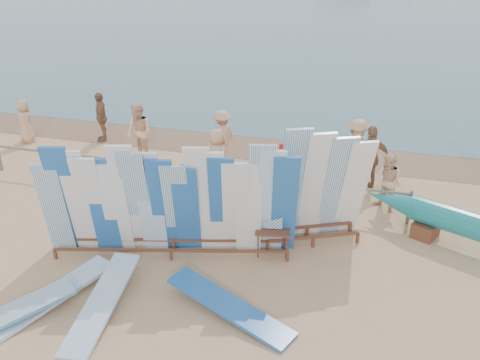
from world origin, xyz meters
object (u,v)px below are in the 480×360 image
(flat_board_b, at_px, (53,301))
(beachgoer_9, at_px, (356,149))
(beachgoer_extra_1, at_px, (101,117))
(beachgoer_0, at_px, (25,121))
(beach_chair_left, at_px, (191,169))
(stroller, at_px, (286,173))
(flat_board_a, at_px, (104,310))
(beachgoer_10, at_px, (371,158))
(vendor_table, at_px, (273,241))
(beachgoer_2, at_px, (139,132))
(beach_chair_right, at_px, (263,186))
(side_surfboard_rack, at_px, (313,191))
(beachgoer_3, at_px, (222,136))
(beachgoer_8, at_px, (388,183))
(flat_board_d, at_px, (229,314))
(main_surfboard_rack, at_px, (170,206))
(beachgoer_6, at_px, (217,156))
(flat_board_e, at_px, (1,327))

(flat_board_b, xyz_separation_m, beachgoer_9, (5.16, 7.55, 0.91))
(beachgoer_extra_1, relative_size, beachgoer_9, 0.96)
(beachgoer_0, bearing_deg, beach_chair_left, -149.64)
(beachgoer_0, bearing_deg, stroller, -147.05)
(flat_board_a, height_order, beachgoer_10, beachgoer_10)
(vendor_table, xyz_separation_m, beachgoer_2, (-5.31, 4.26, 0.59))
(flat_board_a, bearing_deg, beachgoer_0, 127.96)
(beachgoer_2, xyz_separation_m, beachgoer_0, (-4.55, 0.38, -0.16))
(beach_chair_right, bearing_deg, beachgoer_0, 138.82)
(side_surfboard_rack, xyz_separation_m, beach_chair_left, (-4.02, 2.75, -1.10))
(beach_chair_right, relative_size, stroller, 0.70)
(beach_chair_right, distance_m, beachgoer_3, 2.71)
(stroller, bearing_deg, beachgoer_8, -16.28)
(flat_board_d, distance_m, beachgoer_10, 6.74)
(beachgoer_3, distance_m, beachgoer_9, 4.16)
(flat_board_a, distance_m, beachgoer_2, 7.60)
(side_surfboard_rack, height_order, beach_chair_right, side_surfboard_rack)
(beachgoer_10, bearing_deg, vendor_table, 45.92)
(vendor_table, height_order, beachgoer_10, beachgoer_10)
(beach_chair_left, bearing_deg, beachgoer_10, 39.66)
(main_surfboard_rack, distance_m, beachgoer_2, 5.86)
(beach_chair_left, distance_m, beachgoer_8, 5.72)
(beach_chair_right, bearing_deg, beach_chair_left, 135.71)
(stroller, xyz_separation_m, beachgoer_2, (-4.92, 0.84, 0.45))
(side_surfboard_rack, relative_size, flat_board_b, 1.09)
(vendor_table, xyz_separation_m, beachgoer_8, (2.37, 2.86, 0.44))
(beachgoer_2, height_order, beachgoer_9, beachgoer_2)
(beachgoer_3, xyz_separation_m, beachgoer_6, (0.37, -1.60, -0.02))
(beach_chair_right, bearing_deg, flat_board_a, -137.03)
(beachgoer_3, bearing_deg, flat_board_d, 41.57)
(main_surfboard_rack, bearing_deg, beach_chair_left, 90.68)
(beachgoer_extra_1, distance_m, beachgoer_9, 8.86)
(vendor_table, xyz_separation_m, flat_board_b, (-3.73, -2.83, -0.33))
(flat_board_d, distance_m, beachgoer_8, 5.83)
(flat_board_b, bearing_deg, vendor_table, 57.72)
(beachgoer_10, bearing_deg, beachgoer_3, -28.80)
(main_surfboard_rack, distance_m, side_surfboard_rack, 3.19)
(beach_chair_left, relative_size, beach_chair_right, 0.94)
(beachgoer_extra_1, bearing_deg, side_surfboard_rack, 34.52)
(beach_chair_left, bearing_deg, vendor_table, -13.36)
(beachgoer_8, bearing_deg, beachgoer_9, 152.57)
(side_surfboard_rack, bearing_deg, flat_board_b, -167.19)
(stroller, bearing_deg, beachgoer_2, 165.47)
(flat_board_b, height_order, beachgoer_6, beachgoer_6)
(main_surfboard_rack, distance_m, beachgoer_3, 5.52)
(beachgoer_10, bearing_deg, flat_board_e, 32.68)
(flat_board_d, distance_m, flat_board_b, 3.46)
(beach_chair_right, bearing_deg, side_surfboard_rack, -82.58)
(beachgoer_10, relative_size, beachgoer_extra_1, 1.07)
(main_surfboard_rack, distance_m, beachgoer_9, 6.46)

